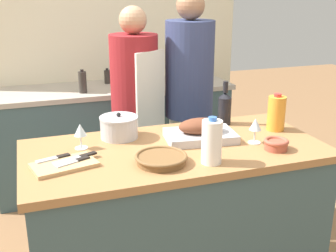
# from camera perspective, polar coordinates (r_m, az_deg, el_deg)

# --- Properties ---
(kitchen_island) EXTENTS (1.56, 0.75, 0.94)m
(kitchen_island) POSITION_cam_1_polar(r_m,az_deg,el_deg) (2.40, 0.89, -13.32)
(kitchen_island) COLOR #3D565B
(kitchen_island) RESTS_ON ground_plane
(back_counter) EXTENTS (2.07, 0.60, 0.90)m
(back_counter) POSITION_cam_1_polar(r_m,az_deg,el_deg) (3.81, -7.27, -1.26)
(back_counter) COLOR #3D565B
(back_counter) RESTS_ON ground_plane
(back_wall) EXTENTS (2.57, 0.10, 2.55)m
(back_wall) POSITION_cam_1_polar(r_m,az_deg,el_deg) (3.96, -8.83, 11.67)
(back_wall) COLOR beige
(back_wall) RESTS_ON ground_plane
(roasting_pan) EXTENTS (0.40, 0.28, 0.12)m
(roasting_pan) POSITION_cam_1_polar(r_m,az_deg,el_deg) (2.28, 4.40, -0.79)
(roasting_pan) COLOR #BCBCC1
(roasting_pan) RESTS_ON kitchen_island
(wicker_basket) EXTENTS (0.25, 0.25, 0.04)m
(wicker_basket) POSITION_cam_1_polar(r_m,az_deg,el_deg) (1.99, -0.93, -4.44)
(wicker_basket) COLOR brown
(wicker_basket) RESTS_ON kitchen_island
(cutting_board) EXTENTS (0.32, 0.23, 0.02)m
(cutting_board) POSITION_cam_1_polar(r_m,az_deg,el_deg) (2.01, -13.88, -5.14)
(cutting_board) COLOR tan
(cutting_board) RESTS_ON kitchen_island
(stock_pot) EXTENTS (0.21, 0.21, 0.14)m
(stock_pot) POSITION_cam_1_polar(r_m,az_deg,el_deg) (2.32, -6.65, -0.15)
(stock_pot) COLOR #B7B7BC
(stock_pot) RESTS_ON kitchen_island
(mixing_bowl) EXTENTS (0.13, 0.13, 0.06)m
(mixing_bowl) POSITION_cam_1_polar(r_m,az_deg,el_deg) (2.22, 14.43, -2.37)
(mixing_bowl) COLOR #A84C38
(mixing_bowl) RESTS_ON kitchen_island
(juice_jug) EXTENTS (0.10, 0.10, 0.22)m
(juice_jug) POSITION_cam_1_polar(r_m,az_deg,el_deg) (2.49, 14.46, 1.70)
(juice_jug) COLOR orange
(juice_jug) RESTS_ON kitchen_island
(milk_jug) EXTENTS (0.10, 0.10, 0.23)m
(milk_jug) POSITION_cam_1_polar(r_m,az_deg,el_deg) (1.97, 5.95, -2.14)
(milk_jug) COLOR white
(milk_jug) RESTS_ON kitchen_island
(wine_bottle_green) EXTENTS (0.08, 0.08, 0.26)m
(wine_bottle_green) POSITION_cam_1_polar(r_m,az_deg,el_deg) (2.54, 7.69, 2.52)
(wine_bottle_green) COLOR black
(wine_bottle_green) RESTS_ON kitchen_island
(wine_glass_left) EXTENTS (0.07, 0.07, 0.13)m
(wine_glass_left) POSITION_cam_1_polar(r_m,az_deg,el_deg) (2.19, -11.80, -0.69)
(wine_glass_left) COLOR silver
(wine_glass_left) RESTS_ON kitchen_island
(wine_glass_right) EXTENTS (0.07, 0.07, 0.14)m
(wine_glass_right) POSITION_cam_1_polar(r_m,az_deg,el_deg) (2.26, 11.75, 0.05)
(wine_glass_right) COLOR silver
(wine_glass_right) RESTS_ON kitchen_island
(knife_chef) EXTENTS (0.22, 0.11, 0.01)m
(knife_chef) POSITION_cam_1_polar(r_m,az_deg,el_deg) (2.05, -12.26, -4.21)
(knife_chef) COLOR #B7B7BC
(knife_chef) RESTS_ON cutting_board
(knife_paring) EXTENTS (0.17, 0.09, 0.01)m
(knife_paring) POSITION_cam_1_polar(r_m,az_deg,el_deg) (2.01, -12.62, -4.68)
(knife_paring) COLOR #B7B7BC
(knife_paring) RESTS_ON cutting_board
(knife_bread) EXTENTS (0.17, 0.08, 0.01)m
(knife_bread) POSITION_cam_1_polar(r_m,az_deg,el_deg) (2.07, -15.15, -4.20)
(knife_bread) COLOR #B7B7BC
(knife_bread) RESTS_ON cutting_board
(condiment_bottle_tall) EXTENTS (0.06, 0.06, 0.16)m
(condiment_bottle_tall) POSITION_cam_1_polar(r_m,az_deg,el_deg) (3.67, -3.87, 6.56)
(condiment_bottle_tall) COLOR maroon
(condiment_bottle_tall) RESTS_ON back_counter
(condiment_bottle_short) EXTENTS (0.06, 0.06, 0.14)m
(condiment_bottle_short) POSITION_cam_1_polar(r_m,az_deg,el_deg) (3.80, -8.22, 6.63)
(condiment_bottle_short) COLOR #332D28
(condiment_bottle_short) RESTS_ON back_counter
(condiment_bottle_extra) EXTENTS (0.06, 0.06, 0.19)m
(condiment_bottle_extra) POSITION_cam_1_polar(r_m,az_deg,el_deg) (3.49, -11.50, 5.85)
(condiment_bottle_extra) COLOR #332D28
(condiment_bottle_extra) RESTS_ON back_counter
(person_cook_aproned) EXTENTS (0.36, 0.37, 1.61)m
(person_cook_aproned) POSITION_cam_1_polar(r_m,az_deg,el_deg) (3.00, -4.42, 2.16)
(person_cook_aproned) COLOR beige
(person_cook_aproned) RESTS_ON ground_plane
(person_cook_guest) EXTENTS (0.35, 0.35, 1.70)m
(person_cook_guest) POSITION_cam_1_polar(r_m,az_deg,el_deg) (3.08, 2.86, 3.66)
(person_cook_guest) COLOR beige
(person_cook_guest) RESTS_ON ground_plane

